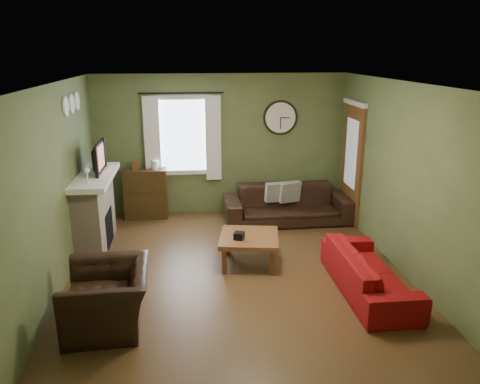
{
  "coord_description": "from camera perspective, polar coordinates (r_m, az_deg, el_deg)",
  "views": [
    {
      "loc": [
        -0.63,
        -5.95,
        3.0
      ],
      "look_at": [
        0.1,
        0.4,
        1.05
      ],
      "focal_mm": 35.0,
      "sensor_mm": 36.0,
      "label": 1
    }
  ],
  "objects": [
    {
      "name": "sofa_brown",
      "position": [
        8.48,
        5.8,
        -1.49
      ],
      "size": [
        2.26,
        0.88,
        0.66
      ],
      "primitive_type": "imported",
      "color": "black",
      "rests_on": "floor"
    },
    {
      "name": "bookshelf",
      "position": [
        8.78,
        -11.42,
        -0.2
      ],
      "size": [
        0.78,
        0.33,
        0.92
      ],
      "primitive_type": null,
      "color": "#382711",
      "rests_on": "floor"
    },
    {
      "name": "wall_left",
      "position": [
        6.41,
        -21.4,
        0.38
      ],
      "size": [
        0.0,
        5.2,
        2.6
      ],
      "primitive_type": "cube",
      "color": "#56653A",
      "rests_on": "ground"
    },
    {
      "name": "wall_clock",
      "position": [
        8.76,
        4.95,
        9.02
      ],
      "size": [
        0.64,
        0.06,
        0.64
      ],
      "primitive_type": null,
      "color": "white",
      "rests_on": "wall_back"
    },
    {
      "name": "wine_glass_b",
      "position": [
        6.98,
        -18.1,
        1.92
      ],
      "size": [
        0.08,
        0.08,
        0.22
      ],
      "primitive_type": null,
      "color": "white",
      "rests_on": "mantel"
    },
    {
      "name": "tv",
      "position": [
        7.57,
        -17.24,
        3.63
      ],
      "size": [
        0.08,
        0.6,
        0.35
      ],
      "primitive_type": "imported",
      "rotation": [
        0.0,
        0.0,
        1.57
      ],
      "color": "black",
      "rests_on": "mantel"
    },
    {
      "name": "pillow_right",
      "position": [
        8.41,
        4.32,
        -0.02
      ],
      "size": [
        0.37,
        0.16,
        0.36
      ],
      "primitive_type": "cube",
      "rotation": [
        0.0,
        0.0,
        0.15
      ],
      "color": "gray",
      "rests_on": "sofa_brown"
    },
    {
      "name": "window_pane",
      "position": [
        8.66,
        -6.98,
        6.86
      ],
      "size": [
        1.0,
        0.02,
        1.3
      ],
      "primitive_type": null,
      "color": "silver",
      "rests_on": "wall_back"
    },
    {
      "name": "door",
      "position": [
        8.55,
        13.48,
        3.3
      ],
      "size": [
        0.05,
        0.9,
        2.1
      ],
      "primitive_type": "cube",
      "color": "brown",
      "rests_on": "floor"
    },
    {
      "name": "tv_screen",
      "position": [
        7.54,
        -16.68,
        4.07
      ],
      "size": [
        0.02,
        0.62,
        0.36
      ],
      "primitive_type": "cube",
      "color": "#994C3F",
      "rests_on": "mantel"
    },
    {
      "name": "fireplace",
      "position": [
        7.65,
        -17.28,
        -2.51
      ],
      "size": [
        0.4,
        1.4,
        1.1
      ],
      "primitive_type": "cube",
      "color": "#B4A38D",
      "rests_on": "floor"
    },
    {
      "name": "wine_glass_a",
      "position": [
        6.96,
        -18.13,
        1.87
      ],
      "size": [
        0.08,
        0.08,
        0.22
      ],
      "primitive_type": null,
      "color": "white",
      "rests_on": "mantel"
    },
    {
      "name": "sofa_red",
      "position": [
        6.3,
        15.42,
        -9.34
      ],
      "size": [
        0.73,
        1.86,
        0.54
      ],
      "primitive_type": "imported",
      "rotation": [
        0.0,
        0.0,
        1.57
      ],
      "color": "maroon",
      "rests_on": "floor"
    },
    {
      "name": "wall_right",
      "position": [
        6.85,
        19.02,
        1.65
      ],
      "size": [
        0.0,
        5.2,
        2.6
      ],
      "primitive_type": "cube",
      "color": "#56653A",
      "rests_on": "ground"
    },
    {
      "name": "pillow_left",
      "position": [
        8.46,
        6.11,
        0.02
      ],
      "size": [
        0.4,
        0.2,
        0.38
      ],
      "primitive_type": "cube",
      "rotation": [
        0.0,
        0.0,
        0.25
      ],
      "color": "gray",
      "rests_on": "sofa_brown"
    },
    {
      "name": "wall_front",
      "position": [
        3.81,
        3.74,
        -9.56
      ],
      "size": [
        4.6,
        0.0,
        2.6
      ],
      "primitive_type": "cube",
      "color": "#56653A",
      "rests_on": "ground"
    },
    {
      "name": "medallion_left",
      "position": [
        6.99,
        -20.48,
        9.75
      ],
      "size": [
        0.28,
        0.28,
        0.03
      ],
      "primitive_type": "cylinder",
      "color": "white",
      "rests_on": "wall_left"
    },
    {
      "name": "firebox",
      "position": [
        7.7,
        -15.73,
        -4.23
      ],
      "size": [
        0.04,
        0.6,
        0.55
      ],
      "primitive_type": "cube",
      "color": "black",
      "rests_on": "fireplace"
    },
    {
      "name": "coffee_table",
      "position": [
        6.82,
        1.13,
        -7.07
      ],
      "size": [
        0.95,
        0.95,
        0.44
      ],
      "primitive_type": null,
      "rotation": [
        0.0,
        0.0,
        -0.17
      ],
      "color": "brown",
      "rests_on": "floor"
    },
    {
      "name": "curtain_rod",
      "position": [
        8.46,
        -7.17,
        11.88
      ],
      "size": [
        0.03,
        0.03,
        1.5
      ],
      "primitive_type": "cylinder",
      "color": "black",
      "rests_on": "wall_back"
    },
    {
      "name": "armchair",
      "position": [
        5.57,
        -15.83,
        -12.28
      ],
      "size": [
        0.97,
        1.09,
        0.68
      ],
      "primitive_type": "imported",
      "rotation": [
        0.0,
        0.0,
        -1.52
      ],
      "color": "black",
      "rests_on": "floor"
    },
    {
      "name": "medallion_right",
      "position": [
        7.67,
        -19.29,
        10.42
      ],
      "size": [
        0.28,
        0.28,
        0.03
      ],
      "primitive_type": "cylinder",
      "color": "white",
      "rests_on": "wall_left"
    },
    {
      "name": "medallion_mid",
      "position": [
        7.33,
        -19.86,
        10.1
      ],
      "size": [
        0.28,
        0.28,
        0.03
      ],
      "primitive_type": "cylinder",
      "color": "white",
      "rests_on": "wall_left"
    },
    {
      "name": "floor",
      "position": [
        6.69,
        -0.46,
        -9.66
      ],
      "size": [
        4.6,
        5.2,
        0.0
      ],
      "primitive_type": "cube",
      "color": "#51371E",
      "rests_on": "ground"
    },
    {
      "name": "wall_back",
      "position": [
        8.74,
        -2.32,
        5.73
      ],
      "size": [
        4.6,
        0.0,
        2.6
      ],
      "primitive_type": "cube",
      "color": "#56653A",
      "rests_on": "ground"
    },
    {
      "name": "ceiling",
      "position": [
        6.0,
        -0.52,
        13.14
      ],
      "size": [
        4.6,
        5.2,
        0.0
      ],
      "primitive_type": "cube",
      "color": "white",
      "rests_on": "ground"
    },
    {
      "name": "mantel",
      "position": [
        7.48,
        -17.45,
        1.77
      ],
      "size": [
        0.58,
        1.6,
        0.08
      ],
      "primitive_type": "cube",
      "color": "white",
      "rests_on": "fireplace"
    },
    {
      "name": "tissue_box",
      "position": [
        6.64,
        -0.11,
        -6.1
      ],
      "size": [
        0.17,
        0.17,
        0.1
      ],
      "primitive_type": "cube",
      "rotation": [
        0.0,
        0.0,
        -0.38
      ],
      "color": "black",
      "rests_on": "coffee_table"
    },
    {
      "name": "book",
      "position": [
        8.73,
        -11.22,
        3.13
      ],
      "size": [
        0.27,
        0.28,
        0.02
      ],
      "primitive_type": "imported",
      "rotation": [
        0.0,
        0.0,
        0.6
      ],
      "color": "brown",
      "rests_on": "bookshelf"
    },
    {
      "name": "curtain_left",
      "position": [
        8.59,
        -10.66,
        6.28
      ],
      "size": [
        0.28,
        0.04,
        1.55
      ],
      "primitive_type": "cube",
      "color": "white",
      "rests_on": "wall_back"
    },
    {
      "name": "curtain_right",
      "position": [
        8.59,
        -3.27,
        6.53
      ],
      "size": [
        0.28,
        0.04,
        1.55
      ],
      "primitive_type": "cube",
      "color": "white",
      "rests_on": "wall_back"
    }
  ]
}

